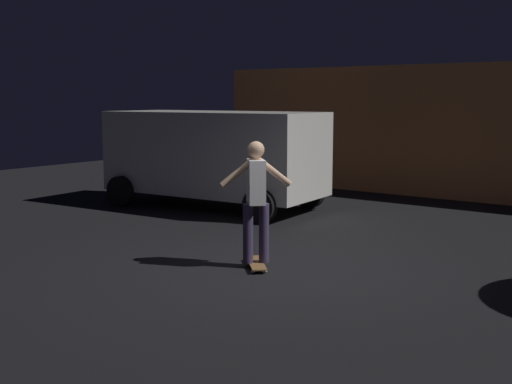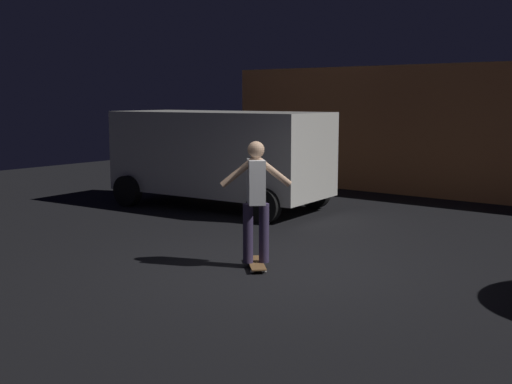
# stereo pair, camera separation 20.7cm
# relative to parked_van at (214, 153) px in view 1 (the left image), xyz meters

# --- Properties ---
(ground_plane) EXTENTS (28.00, 28.00, 0.00)m
(ground_plane) POSITION_rel_parked_van_xyz_m (3.88, -3.21, -1.16)
(ground_plane) COLOR black
(low_building) EXTENTS (13.80, 3.82, 3.09)m
(low_building) POSITION_rel_parked_van_xyz_m (4.27, 5.90, 0.38)
(low_building) COLOR #C67A47
(low_building) RESTS_ON ground_plane
(parked_van) EXTENTS (4.74, 2.52, 2.03)m
(parked_van) POSITION_rel_parked_van_xyz_m (0.00, 0.00, 0.00)
(parked_van) COLOR silver
(parked_van) RESTS_ON ground_plane
(skateboard_ridden) EXTENTS (0.69, 0.70, 0.07)m
(skateboard_ridden) POSITION_rel_parked_van_xyz_m (3.64, -3.40, -1.11)
(skateboard_ridden) COLOR olive
(skateboard_ridden) RESTS_ON ground_plane
(skater) EXTENTS (0.76, 0.75, 1.67)m
(skater) POSITION_rel_parked_van_xyz_m (3.64, -3.40, -0.12)
(skater) COLOR #382D4C
(skater) RESTS_ON skateboard_ridden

